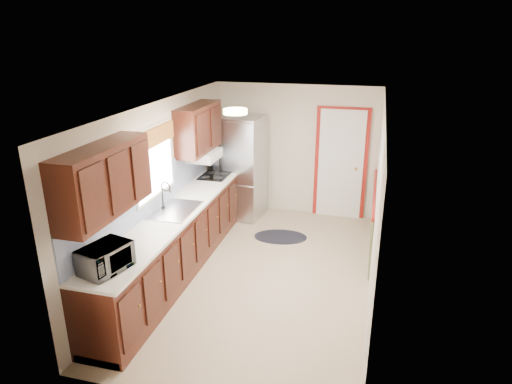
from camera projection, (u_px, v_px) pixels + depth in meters
The scene contains 8 objects.
room_shell at pixel (262, 196), 6.15m from camera, with size 3.20×5.20×2.52m.
kitchen_run at pixel (171, 221), 6.32m from camera, with size 0.63×4.00×2.20m.
back_wall_trim at pixel (347, 175), 8.03m from camera, with size 1.12×2.30×2.08m.
ceiling_fixture at pixel (235, 111), 5.65m from camera, with size 0.30×0.30×0.06m, color #FFD88C.
microwave at pixel (105, 256), 4.73m from camera, with size 0.52×0.29×0.35m, color white.
refrigerator at pixel (241, 167), 8.33m from camera, with size 0.85×0.82×1.87m.
rug at pixel (281, 237), 7.71m from camera, with size 0.89×0.57×0.01m, color black.
cooktop at pixel (215, 176), 7.80m from camera, with size 0.45×0.54×0.02m, color black.
Camera 1 is at (1.39, -5.60, 3.35)m, focal length 32.00 mm.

